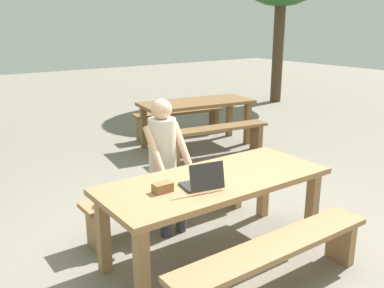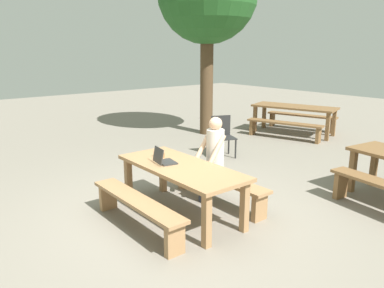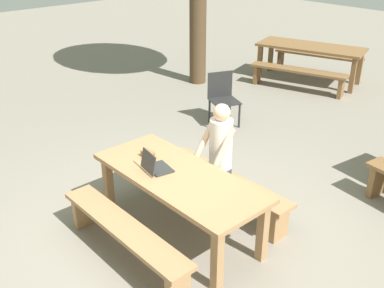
{
  "view_description": "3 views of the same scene",
  "coord_description": "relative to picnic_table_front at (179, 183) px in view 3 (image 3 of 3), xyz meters",
  "views": [
    {
      "loc": [
        -2.12,
        -2.62,
        1.99
      ],
      "look_at": [
        -0.07,
        0.25,
        0.97
      ],
      "focal_mm": 39.73,
      "sensor_mm": 36.0,
      "label": 1
    },
    {
      "loc": [
        3.89,
        -2.95,
        2.26
      ],
      "look_at": [
        -0.07,
        0.25,
        0.97
      ],
      "focal_mm": 35.08,
      "sensor_mm": 36.0,
      "label": 2
    },
    {
      "loc": [
        3.14,
        -2.64,
        3.08
      ],
      "look_at": [
        -0.07,
        0.25,
        0.97
      ],
      "focal_mm": 42.34,
      "sensor_mm": 36.0,
      "label": 3
    }
  ],
  "objects": [
    {
      "name": "small_pouch",
      "position": [
        -0.53,
        0.0,
        0.14
      ],
      "size": [
        0.15,
        0.09,
        0.07
      ],
      "color": "olive",
      "rests_on": "picnic_table_front"
    },
    {
      "name": "picnic_table_front",
      "position": [
        0.0,
        0.0,
        0.0
      ],
      "size": [
        2.0,
        0.83,
        0.72
      ],
      "color": "#9E754C",
      "rests_on": "ground"
    },
    {
      "name": "picnic_table_mid",
      "position": [
        -2.19,
        5.53,
        0.04
      ],
      "size": [
        2.33,
        1.45,
        0.77
      ],
      "rotation": [
        0.0,
        0.0,
        0.3
      ],
      "color": "brown",
      "rests_on": "ground"
    },
    {
      "name": "bench_near",
      "position": [
        0.0,
        -0.71,
        -0.3
      ],
      "size": [
        1.83,
        0.3,
        0.42
      ],
      "color": "#9E754C",
      "rests_on": "ground"
    },
    {
      "name": "plastic_chair",
      "position": [
        -1.81,
        2.51,
        -0.16
      ],
      "size": [
        0.57,
        0.57,
        0.87
      ],
      "rotation": [
        0.0,
        0.0,
        1.19
      ],
      "color": "#262626",
      "rests_on": "ground"
    },
    {
      "name": "bench_far",
      "position": [
        0.0,
        0.71,
        -0.3
      ],
      "size": [
        1.83,
        0.3,
        0.42
      ],
      "color": "#9E754C",
      "rests_on": "ground"
    },
    {
      "name": "bench_mid_north",
      "position": [
        -2.4,
        6.2,
        -0.29
      ],
      "size": [
        1.97,
        0.87,
        0.44
      ],
      "rotation": [
        0.0,
        0.0,
        0.3
      ],
      "color": "brown",
      "rests_on": "ground"
    },
    {
      "name": "bench_mid_south",
      "position": [
        -1.98,
        4.86,
        -0.29
      ],
      "size": [
        1.97,
        0.87,
        0.44
      ],
      "rotation": [
        0.0,
        0.0,
        0.3
      ],
      "color": "brown",
      "rests_on": "ground"
    },
    {
      "name": "laptop",
      "position": [
        -0.23,
        -0.13,
        0.16
      ],
      "size": [
        0.33,
        0.31,
        0.23
      ],
      "rotation": [
        0.0,
        0.0,
        2.95
      ],
      "color": "#2D2D2D",
      "rests_on": "picnic_table_front"
    },
    {
      "name": "person_seated",
      "position": [
        -0.09,
        0.67,
        0.12
      ],
      "size": [
        0.38,
        0.39,
        1.3
      ],
      "color": "#333847",
      "rests_on": "ground"
    },
    {
      "name": "ground_plane",
      "position": [
        0.0,
        0.0,
        -0.62
      ],
      "size": [
        30.0,
        30.0,
        0.0
      ],
      "primitive_type": "plane",
      "color": "gray"
    }
  ]
}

